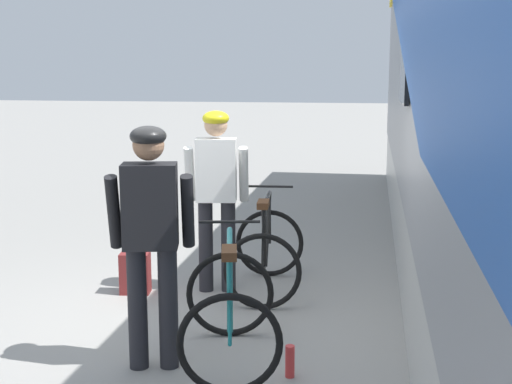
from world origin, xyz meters
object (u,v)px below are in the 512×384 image
water_bottle_near_the_bikes (290,361)px  cyclist_far_in_white (216,185)px  bicycle_far_black (266,252)px  cyclist_near_in_dark (151,226)px  backpack_on_platform (135,273)px  bicycle_near_teal (230,311)px

water_bottle_near_the_bikes → cyclist_far_in_white: bearing=117.6°
cyclist_far_in_white → water_bottle_near_the_bikes: (0.93, -1.78, -0.94)m
cyclist_far_in_white → bicycle_far_black: cyclist_far_in_white is taller
cyclist_near_in_dark → cyclist_far_in_white: same height
cyclist_far_in_white → backpack_on_platform: bearing=-164.7°
backpack_on_platform → water_bottle_near_the_bikes: bearing=-50.2°
bicycle_far_black → bicycle_near_teal: bearing=-90.3°
backpack_on_platform → cyclist_far_in_white: bearing=7.9°
cyclist_far_in_white → water_bottle_near_the_bikes: 2.22m
bicycle_near_teal → backpack_on_platform: (-1.24, 1.41, -0.20)m
bicycle_far_black → water_bottle_near_the_bikes: size_ratio=4.86×
cyclist_far_in_white → bicycle_far_black: 0.81m
cyclist_far_in_white → bicycle_near_teal: size_ratio=1.48×
bicycle_near_teal → bicycle_far_black: (0.01, 1.67, 0.00)m
bicycle_far_black → cyclist_far_in_white: bearing=-175.0°
water_bottle_near_the_bikes → backpack_on_platform: bearing=137.2°
bicycle_far_black → backpack_on_platform: (-1.25, -0.25, -0.20)m
bicycle_far_black → water_bottle_near_the_bikes: 1.90m
bicycle_far_black → water_bottle_near_the_bikes: bearing=-76.0°
cyclist_near_in_dark → cyclist_far_in_white: bearing=87.9°
cyclist_far_in_white → bicycle_near_teal: (0.47, -1.62, -0.65)m
cyclist_near_in_dark → bicycle_far_black: (0.54, 1.82, -0.65)m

